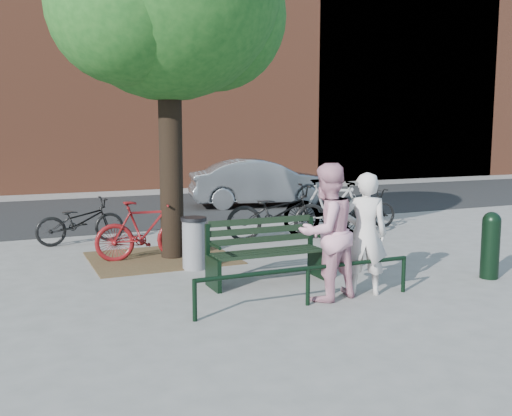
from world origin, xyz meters
name	(u,v)px	position (x,y,z in m)	size (l,w,h in m)	color
ground	(267,283)	(0.00, 0.00, 0.00)	(90.00, 90.00, 0.00)	gray
dirt_pit	(162,258)	(-1.00, 2.20, 0.01)	(2.40, 2.00, 0.02)	brown
road	(139,210)	(0.00, 8.50, 0.01)	(40.00, 7.00, 0.01)	black
townhouse_row	(96,26)	(0.17, 16.00, 6.25)	(45.00, 4.00, 14.00)	brown
park_bench	(265,249)	(0.00, 0.08, 0.48)	(1.74, 0.54, 0.97)	black
guard_railing	(308,274)	(0.00, -1.20, 0.40)	(3.06, 0.06, 0.51)	black
person_left	(365,234)	(0.95, -1.05, 0.83)	(0.60, 0.40, 1.66)	beige
person_right	(326,232)	(0.35, -1.05, 0.90)	(0.87, 0.68, 1.79)	#D08FA2
bollard	(491,243)	(3.16, -1.13, 0.54)	(0.27, 0.27, 1.01)	black
litter_bin	(194,243)	(-0.72, 1.24, 0.42)	(0.41, 0.41, 0.84)	gray
bicycle_a	(80,221)	(-2.11, 4.14, 0.45)	(0.60, 1.71, 0.90)	black
bicycle_b	(146,230)	(-1.27, 2.20, 0.51)	(0.48, 1.71, 1.02)	#600D0F
bicycle_c	(278,213)	(1.61, 2.93, 0.56)	(0.74, 2.13, 1.12)	black
bicycle_d	(331,208)	(2.79, 2.83, 0.60)	(0.57, 2.01, 1.21)	gray
bicycle_e	(362,209)	(3.90, 3.29, 0.46)	(0.61, 1.76, 0.92)	black
parked_car	(262,183)	(3.51, 7.83, 0.70)	(1.47, 4.22, 1.39)	slate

